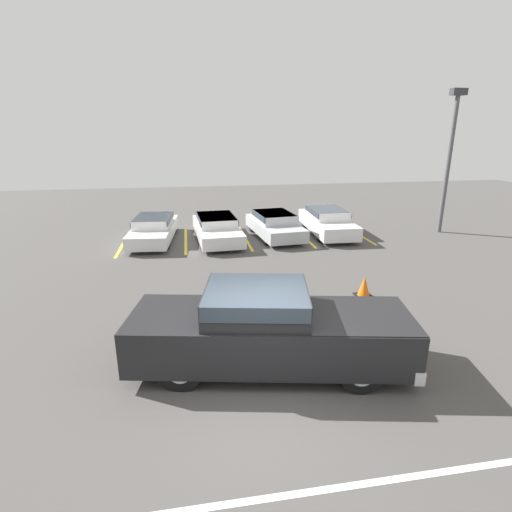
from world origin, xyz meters
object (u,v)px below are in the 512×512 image
at_px(traffic_cone, 364,287).
at_px(pickup_truck, 271,329).
at_px(parked_sedan_a, 154,228).
at_px(light_post, 450,151).
at_px(parked_sedan_d, 327,220).
at_px(parked_sedan_b, 217,227).
at_px(parked_sedan_c, 274,224).

bearing_deg(traffic_cone, pickup_truck, -137.76).
bearing_deg(parked_sedan_a, light_post, 92.23).
xyz_separation_m(parked_sedan_a, light_post, (13.91, -0.68, 3.31)).
relative_size(parked_sedan_d, traffic_cone, 7.59).
distance_m(parked_sedan_b, parked_sedan_d, 5.42).
distance_m(parked_sedan_a, parked_sedan_d, 8.27).
bearing_deg(parked_sedan_b, parked_sedan_a, -99.57).
bearing_deg(parked_sedan_d, traffic_cone, -8.65).
xyz_separation_m(parked_sedan_b, parked_sedan_c, (2.75, 0.13, 0.01)).
height_order(parked_sedan_c, parked_sedan_d, parked_sedan_d).
relative_size(pickup_truck, parked_sedan_b, 1.25).
bearing_deg(pickup_truck, parked_sedan_d, 76.08).
xyz_separation_m(pickup_truck, parked_sedan_a, (-3.21, 10.91, -0.30)).
relative_size(parked_sedan_b, parked_sedan_d, 1.01).
bearing_deg(parked_sedan_a, parked_sedan_b, 88.84).
bearing_deg(parked_sedan_d, parked_sedan_b, -84.71).
distance_m(parked_sedan_b, parked_sedan_c, 2.75).
distance_m(parked_sedan_b, traffic_cone, 8.35).
bearing_deg(parked_sedan_d, parked_sedan_c, -84.34).
distance_m(light_post, traffic_cone, 10.61).
bearing_deg(parked_sedan_c, parked_sedan_a, -97.75).
relative_size(pickup_truck, light_post, 0.92).
bearing_deg(parked_sedan_c, parked_sedan_b, -93.26).
bearing_deg(light_post, parked_sedan_b, 178.09).
xyz_separation_m(parked_sedan_a, parked_sedan_d, (8.26, -0.03, 0.05)).
relative_size(parked_sedan_c, light_post, 0.67).
xyz_separation_m(pickup_truck, parked_sedan_c, (2.39, 10.73, -0.28)).
height_order(parked_sedan_b, light_post, light_post).
bearing_deg(pickup_truck, parked_sedan_a, 117.38).
xyz_separation_m(parked_sedan_b, traffic_cone, (3.94, -7.35, -0.31)).
height_order(pickup_truck, traffic_cone, pickup_truck).
xyz_separation_m(light_post, traffic_cone, (-7.12, -6.98, -3.62)).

